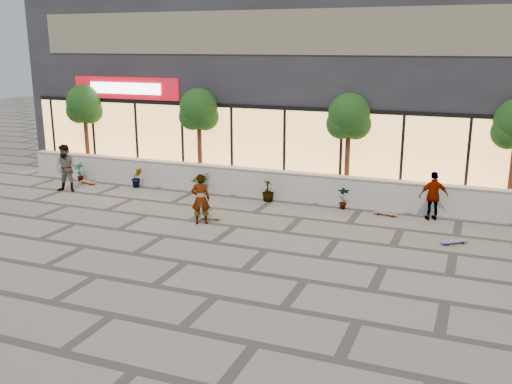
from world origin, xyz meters
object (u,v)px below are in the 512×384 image
at_px(skater_right_near, 434,196).
at_px(skater_center, 201,199).
at_px(tree_midwest, 199,112).
at_px(skateboard_left, 88,182).
at_px(skateboard_center, 210,218).
at_px(skateboard_right_far, 454,241).
at_px(skater_left, 66,168).
at_px(tree_west, 84,106).
at_px(skateboard_right_near, 385,213).
at_px(tree_mideast, 349,119).

bearing_deg(skater_right_near, skater_center, 2.29).
distance_m(tree_midwest, skateboard_left, 5.49).
bearing_deg(skateboard_center, skateboard_right_far, -9.88).
relative_size(tree_midwest, skater_left, 2.12).
bearing_deg(skater_right_near, tree_midwest, -31.30).
bearing_deg(skater_center, tree_west, -57.64).
bearing_deg(tree_west, skater_right_near, -5.44).
distance_m(tree_west, skater_right_near, 14.92).
distance_m(skater_right_near, skateboard_right_far, 2.46).
height_order(skater_center, skater_right_near, skater_center).
xyz_separation_m(skateboard_center, skateboard_right_near, (5.26, 2.62, 0.01)).
xyz_separation_m(skater_right_near, skateboard_right_far, (0.81, -2.21, -0.72)).
bearing_deg(tree_mideast, tree_midwest, 180.00).
height_order(skater_center, skateboard_center, skater_center).
xyz_separation_m(skater_left, skateboard_right_near, (12.07, 1.29, -0.84)).
xyz_separation_m(tree_mideast, skater_left, (-10.36, -2.79, -2.06)).
xyz_separation_m(skateboard_left, skateboard_right_far, (14.41, -2.11, 0.00)).
height_order(skater_left, skater_right_near, skater_left).
relative_size(tree_midwest, skater_center, 2.39).
xyz_separation_m(skater_center, skateboard_right_far, (7.64, 0.97, -0.74)).
distance_m(skater_left, skateboard_right_near, 12.16).
distance_m(tree_west, tree_mideast, 11.50).
height_order(tree_west, skateboard_right_near, tree_west).
distance_m(skater_left, skateboard_left, 1.54).
height_order(tree_mideast, skateboard_right_near, tree_mideast).
xyz_separation_m(tree_west, skater_right_near, (14.69, -1.40, -2.18)).
xyz_separation_m(tree_west, skateboard_right_near, (13.20, -1.50, -2.90)).
height_order(tree_mideast, skateboard_right_far, tree_mideast).
relative_size(tree_west, skater_left, 2.12).
relative_size(skater_center, skateboard_center, 2.27).
bearing_deg(tree_midwest, skateboard_center, -59.34).
distance_m(tree_mideast, skateboard_center, 6.17).
bearing_deg(skateboard_right_near, skater_center, -140.58).
bearing_deg(skateboard_right_far, skater_left, 138.66).
distance_m(tree_midwest, skateboard_center, 5.60).
xyz_separation_m(skater_center, skateboard_left, (-6.76, 3.08, -0.74)).
bearing_deg(tree_west, skateboard_right_near, -6.48).
xyz_separation_m(skateboard_center, skateboard_left, (-6.85, 2.62, 0.01)).
bearing_deg(tree_west, skater_center, -30.21).
height_order(tree_west, skater_left, tree_west).
bearing_deg(skateboard_left, skater_left, -71.38).
relative_size(skateboard_center, skateboard_right_far, 0.91).
height_order(tree_mideast, skateboard_left, tree_mideast).
height_order(skateboard_left, skateboard_right_near, skateboard_left).
bearing_deg(skateboard_center, skater_center, -113.93).
bearing_deg(skateboard_left, tree_west, 142.73).
relative_size(tree_midwest, tree_mideast, 1.00).
bearing_deg(skater_left, skateboard_right_near, -6.29).
bearing_deg(skater_center, skateboard_center, -127.63).
xyz_separation_m(tree_west, skater_left, (1.14, -2.79, -2.06)).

